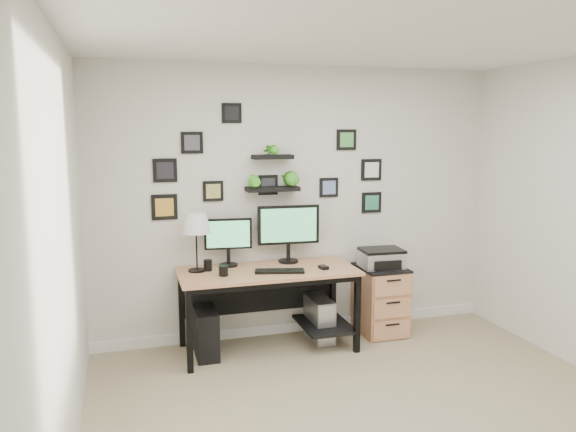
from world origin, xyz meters
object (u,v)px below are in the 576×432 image
object	(u,v)px
printer	(382,258)
file_cabinet	(381,300)
monitor_right	(288,229)
desk	(271,282)
monitor_left	(228,238)
mug	(223,271)
pc_tower_grey	(319,319)
table_lamp	(196,225)
pc_tower_black	(206,332)

from	to	relation	value
printer	file_cabinet	bearing A→B (deg)	60.69
monitor_right	desk	bearing A→B (deg)	-141.04
printer	monitor_left	bearing A→B (deg)	173.57
mug	pc_tower_grey	bearing A→B (deg)	9.87
desk	printer	bearing A→B (deg)	1.86
table_lamp	pc_tower_black	distance (m)	0.97
monitor_right	pc_tower_grey	bearing A→B (deg)	-28.00
monitor_right	pc_tower_grey	distance (m)	0.92
mug	printer	world-z (taller)	printer
pc_tower_black	printer	bearing A→B (deg)	2.46
desk	pc_tower_grey	world-z (taller)	desk
pc_tower_black	printer	distance (m)	1.82
file_cabinet	table_lamp	bearing A→B (deg)	178.59
table_lamp	printer	bearing A→B (deg)	-2.12
monitor_right	printer	distance (m)	0.97
table_lamp	pc_tower_grey	distance (m)	1.50
mug	file_cabinet	world-z (taller)	mug
desk	monitor_left	distance (m)	0.56
monitor_right	table_lamp	bearing A→B (deg)	-174.85
desk	printer	xyz separation A→B (m)	(1.13, 0.04, 0.14)
desk	mug	xyz separation A→B (m)	(-0.46, -0.13, 0.17)
table_lamp	printer	distance (m)	1.83
mug	pc_tower_black	size ratio (longest dim) A/B	0.21
pc_tower_black	file_cabinet	bearing A→B (deg)	3.15
monitor_left	monitor_right	distance (m)	0.58
monitor_left	file_cabinet	world-z (taller)	monitor_left
file_cabinet	desk	bearing A→B (deg)	-177.08
pc_tower_black	file_cabinet	xyz separation A→B (m)	(1.75, 0.08, 0.12)
mug	printer	xyz separation A→B (m)	(1.58, 0.16, -0.03)
pc_tower_black	pc_tower_grey	distance (m)	1.10
monitor_left	file_cabinet	distance (m)	1.64
desk	monitor_right	size ratio (longest dim) A/B	2.71
printer	pc_tower_black	bearing A→B (deg)	-178.16
desk	file_cabinet	world-z (taller)	desk
monitor_left	monitor_right	world-z (taller)	monitor_right
table_lamp	monitor_right	bearing A→B (deg)	5.15
file_cabinet	monitor_right	bearing A→B (deg)	172.33
monitor_left	mug	size ratio (longest dim) A/B	4.87
monitor_left	monitor_right	bearing A→B (deg)	-2.14
monitor_left	printer	distance (m)	1.51
pc_tower_black	monitor_left	bearing A→B (deg)	41.25
desk	pc_tower_black	world-z (taller)	desk
monitor_right	mug	world-z (taller)	monitor_right
desk	pc_tower_grey	bearing A→B (deg)	4.59
monitor_right	file_cabinet	size ratio (longest dim) A/B	0.88
pc_tower_black	file_cabinet	world-z (taller)	file_cabinet
desk	mug	distance (m)	0.50
monitor_left	monitor_right	xyz separation A→B (m)	(0.57, -0.02, 0.06)
table_lamp	file_cabinet	distance (m)	1.98
monitor_left	printer	xyz separation A→B (m)	(1.48, -0.17, -0.25)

